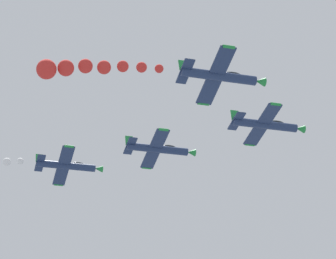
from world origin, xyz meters
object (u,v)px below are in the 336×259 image
(airplane_lead, at_px, (266,125))
(airplane_left_outer, at_px, (67,166))
(airplane_left_inner, at_px, (159,149))
(airplane_right_inner, at_px, (220,76))

(airplane_lead, xyz_separation_m, airplane_left_outer, (-25.31, -22.03, 0.30))
(airplane_left_inner, bearing_deg, airplane_right_inner, -0.31)
(airplane_left_inner, height_order, airplane_left_outer, airplane_left_outer)
(airplane_right_inner, bearing_deg, airplane_left_inner, 179.69)
(airplane_left_inner, bearing_deg, airplane_left_outer, -137.77)
(airplane_lead, distance_m, airplane_left_inner, 17.12)
(airplane_right_inner, relative_size, airplane_left_outer, 1.00)
(airplane_left_outer, bearing_deg, airplane_right_inner, 16.13)
(airplane_left_inner, distance_m, airplane_right_inner, 25.57)
(airplane_right_inner, height_order, airplane_left_outer, airplane_left_outer)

